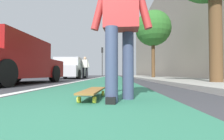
# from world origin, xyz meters

# --- Properties ---
(ground_plane) EXTENTS (80.00, 80.00, 0.00)m
(ground_plane) POSITION_xyz_m (10.00, 0.00, 0.00)
(ground_plane) COLOR #38383D
(bike_lane_paint) EXTENTS (56.00, 2.17, 0.00)m
(bike_lane_paint) POSITION_xyz_m (24.00, 0.00, 0.00)
(bike_lane_paint) COLOR #2D7256
(bike_lane_paint) RESTS_ON ground
(lane_stripe_white) EXTENTS (52.00, 0.16, 0.01)m
(lane_stripe_white) POSITION_xyz_m (20.00, 1.23, 0.00)
(lane_stripe_white) COLOR silver
(lane_stripe_white) RESTS_ON ground
(sidewalk_curb) EXTENTS (52.00, 3.20, 0.10)m
(sidewalk_curb) POSITION_xyz_m (18.00, -3.48, 0.05)
(sidewalk_curb) COLOR #9E9B93
(sidewalk_curb) RESTS_ON ground
(building_facade) EXTENTS (40.00, 1.20, 11.04)m
(building_facade) POSITION_xyz_m (22.00, -6.54, 5.52)
(building_facade) COLOR gray
(building_facade) RESTS_ON ground
(skateboard) EXTENTS (0.85, 0.26, 0.11)m
(skateboard) POSITION_xyz_m (1.06, -0.10, 0.09)
(skateboard) COLOR yellow
(skateboard) RESTS_ON ground
(skater_person) EXTENTS (0.45, 0.72, 1.64)m
(skater_person) POSITION_xyz_m (0.91, -0.45, 0.94)
(skater_person) COLOR #384260
(skater_person) RESTS_ON ground
(parked_car_near) EXTENTS (4.52, 1.99, 1.49)m
(parked_car_near) POSITION_xyz_m (4.08, 2.96, 0.72)
(parked_car_near) COLOR maroon
(parked_car_near) RESTS_ON ground
(parked_car_mid) EXTENTS (4.37, 1.97, 1.47)m
(parked_car_mid) POSITION_xyz_m (10.80, 2.92, 0.70)
(parked_car_mid) COLOR #B7B7BC
(parked_car_mid) RESTS_ON ground
(traffic_light) EXTENTS (0.33, 0.28, 4.43)m
(traffic_light) POSITION_xyz_m (23.27, 1.63, 3.05)
(traffic_light) COLOR #2D2D2D
(traffic_light) RESTS_ON ground
(street_tree_mid) EXTENTS (2.53, 2.53, 4.88)m
(street_tree_mid) POSITION_xyz_m (10.48, -3.08, 3.60)
(street_tree_mid) COLOR brown
(street_tree_mid) RESTS_ON ground
(pedestrian_distant) EXTENTS (0.45, 0.70, 1.59)m
(pedestrian_distant) POSITION_xyz_m (10.59, 1.83, 0.91)
(pedestrian_distant) COLOR black
(pedestrian_distant) RESTS_ON ground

